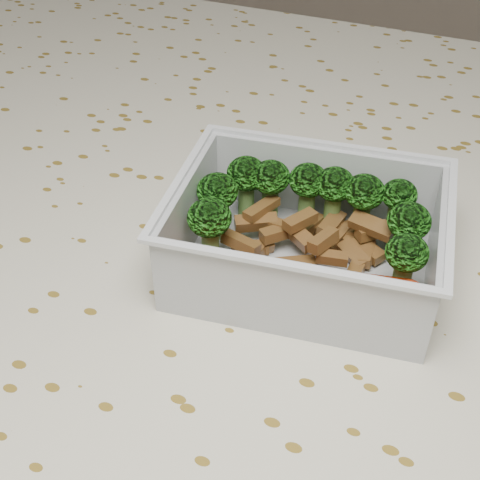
% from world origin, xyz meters
% --- Properties ---
extents(dining_table, '(1.40, 0.90, 0.75)m').
position_xyz_m(dining_table, '(0.00, 0.00, 0.67)').
color(dining_table, brown).
rests_on(dining_table, ground).
extents(tablecloth, '(1.46, 0.96, 0.19)m').
position_xyz_m(tablecloth, '(0.00, 0.00, 0.72)').
color(tablecloth, beige).
rests_on(tablecloth, dining_table).
extents(lunch_container, '(0.20, 0.17, 0.07)m').
position_xyz_m(lunch_container, '(0.05, 0.01, 0.78)').
color(lunch_container, silver).
rests_on(lunch_container, tablecloth).
extents(broccoli_florets, '(0.17, 0.10, 0.05)m').
position_xyz_m(broccoli_florets, '(0.04, 0.04, 0.80)').
color(broccoli_florets, '#608C3F').
rests_on(broccoli_florets, lunch_container).
extents(meat_pile, '(0.12, 0.08, 0.03)m').
position_xyz_m(meat_pile, '(0.05, 0.03, 0.77)').
color(meat_pile, brown).
rests_on(meat_pile, lunch_container).
extents(sausage, '(0.16, 0.06, 0.03)m').
position_xyz_m(sausage, '(0.05, -0.02, 0.78)').
color(sausage, red).
rests_on(sausage, lunch_container).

